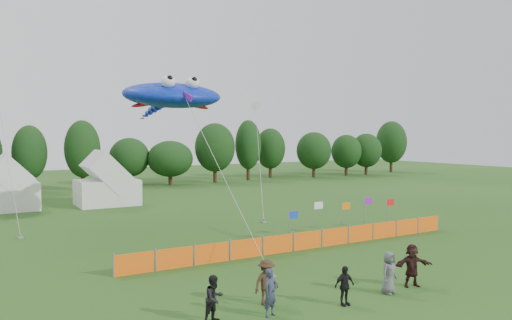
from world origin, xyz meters
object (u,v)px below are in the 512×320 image
barrier_fence (307,240)px  spectator_b (214,298)px  spectator_c (266,282)px  tent_right (107,184)px  spectator_f (412,265)px  spectator_e (389,272)px  tent_left (11,187)px  stingray_kite (170,96)px  spectator_d (344,286)px  spectator_a (271,292)px

barrier_fence → spectator_b: size_ratio=13.38×
spectator_c → tent_right: bearing=77.2°
tent_right → spectator_f: (5.04, -31.57, -1.01)m
spectator_e → tent_left: bearing=93.6°
spectator_e → stingray_kite: size_ratio=0.08×
barrier_fence → spectator_e: 8.28m
spectator_d → spectator_f: size_ratio=0.83×
spectator_f → stingray_kite: 19.22m
spectator_f → spectator_e: bearing=-154.6°
spectator_c → stingray_kite: (2.15, 15.60, 8.17)m
spectator_a → spectator_f: 7.08m
spectator_a → spectator_f: size_ratio=0.94×
spectator_f → stingray_kite: (-4.42, 16.84, 8.14)m
spectator_b → barrier_fence: bearing=19.2°
spectator_c → spectator_e: bearing=-25.5°
stingray_kite → tent_right: bearing=92.4°
spectator_c → spectator_f: size_ratio=0.96×
spectator_a → spectator_e: size_ratio=0.99×
tent_right → stingray_kite: size_ratio=0.26×
tent_right → spectator_a: (-2.04, -31.44, -1.06)m
tent_right → spectator_c: (-1.53, -30.34, -1.04)m
spectator_a → spectator_c: bearing=45.2°
barrier_fence → spectator_d: bearing=-117.8°
tent_left → spectator_a: tent_left is taller
spectator_d → spectator_f: 4.05m
barrier_fence → stingray_kite: (-4.72, 8.94, 8.55)m
tent_right → spectator_c: bearing=-92.9°
tent_left → spectator_c: bearing=-78.6°
spectator_f → barrier_fence: bearing=107.1°
spectator_b → spectator_e: size_ratio=0.94×
spectator_c → spectator_e: (5.03, -1.40, -0.01)m
tent_left → spectator_b: size_ratio=2.69×
spectator_c → spectator_d: bearing=-41.6°
spectator_b → spectator_c: (2.46, 0.54, 0.06)m
tent_right → spectator_d: (1.01, -31.90, -1.16)m
spectator_a → stingray_kite: bearing=60.7°
spectator_d → spectator_e: bearing=5.6°
spectator_b → spectator_c: 2.52m
spectator_d → spectator_e: size_ratio=0.87×
tent_right → spectator_f: tent_right is taller
tent_left → tent_right: (7.90, -1.20, -0.04)m
tent_right → barrier_fence: size_ratio=0.25×
spectator_b → spectator_c: bearing=-6.2°
tent_right → spectator_e: bearing=-83.7°
spectator_b → spectator_d: size_ratio=1.08×
tent_right → spectator_d: size_ratio=3.55×
tent_left → stingray_kite: size_ratio=0.21×
barrier_fence → spectator_a: bearing=-133.5°
tent_left → barrier_fence: 28.22m
spectator_a → spectator_c: size_ratio=0.98×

